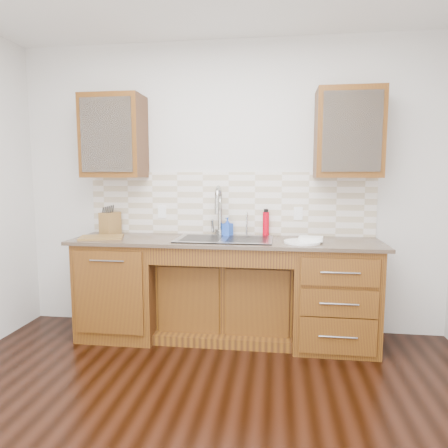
# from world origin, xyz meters

# --- Properties ---
(wall_back) EXTENTS (4.00, 0.10, 2.70)m
(wall_back) POSITION_xyz_m (0.00, 1.80, 1.35)
(wall_back) COLOR silver
(wall_back) RESTS_ON ground
(base_cabinet_left) EXTENTS (0.70, 0.62, 0.88)m
(base_cabinet_left) POSITION_xyz_m (-0.95, 1.44, 0.44)
(base_cabinet_left) COLOR #593014
(base_cabinet_left) RESTS_ON ground
(base_cabinet_center) EXTENTS (1.20, 0.44, 0.70)m
(base_cabinet_center) POSITION_xyz_m (0.00, 1.53, 0.35)
(base_cabinet_center) COLOR #593014
(base_cabinet_center) RESTS_ON ground
(base_cabinet_right) EXTENTS (0.70, 0.62, 0.88)m
(base_cabinet_right) POSITION_xyz_m (0.95, 1.44, 0.44)
(base_cabinet_right) COLOR #593014
(base_cabinet_right) RESTS_ON ground
(countertop) EXTENTS (2.70, 0.65, 0.03)m
(countertop) POSITION_xyz_m (0.00, 1.43, 0.90)
(countertop) COLOR #84705B
(countertop) RESTS_ON base_cabinet_left
(backsplash) EXTENTS (2.70, 0.02, 0.59)m
(backsplash) POSITION_xyz_m (0.00, 1.74, 1.21)
(backsplash) COLOR beige
(backsplash) RESTS_ON wall_back
(sink) EXTENTS (0.84, 0.46, 0.19)m
(sink) POSITION_xyz_m (0.00, 1.41, 0.83)
(sink) COLOR #9E9EA5
(sink) RESTS_ON countertop
(faucet) EXTENTS (0.04, 0.04, 0.40)m
(faucet) POSITION_xyz_m (-0.07, 1.64, 1.11)
(faucet) COLOR #999993
(faucet) RESTS_ON countertop
(filter_tap) EXTENTS (0.02, 0.02, 0.24)m
(filter_tap) POSITION_xyz_m (0.18, 1.65, 1.03)
(filter_tap) COLOR #999993
(filter_tap) RESTS_ON countertop
(upper_cabinet_left) EXTENTS (0.55, 0.34, 0.75)m
(upper_cabinet_left) POSITION_xyz_m (-1.05, 1.58, 1.83)
(upper_cabinet_left) COLOR #593014
(upper_cabinet_left) RESTS_ON wall_back
(upper_cabinet_right) EXTENTS (0.55, 0.34, 0.75)m
(upper_cabinet_right) POSITION_xyz_m (1.05, 1.58, 1.83)
(upper_cabinet_right) COLOR #593014
(upper_cabinet_right) RESTS_ON wall_back
(outlet_left) EXTENTS (0.08, 0.01, 0.12)m
(outlet_left) POSITION_xyz_m (-0.65, 1.73, 1.12)
(outlet_left) COLOR white
(outlet_left) RESTS_ON backsplash
(outlet_right) EXTENTS (0.08, 0.01, 0.12)m
(outlet_right) POSITION_xyz_m (0.65, 1.73, 1.12)
(outlet_right) COLOR white
(outlet_right) RESTS_ON backsplash
(soap_bottle) EXTENTS (0.11, 0.11, 0.18)m
(soap_bottle) POSITION_xyz_m (0.00, 1.61, 1.00)
(soap_bottle) COLOR blue
(soap_bottle) RESTS_ON countertop
(water_bottle) EXTENTS (0.06, 0.06, 0.22)m
(water_bottle) POSITION_xyz_m (0.35, 1.68, 1.02)
(water_bottle) COLOR #C20013
(water_bottle) RESTS_ON countertop
(plate) EXTENTS (0.39, 0.39, 0.02)m
(plate) POSITION_xyz_m (0.67, 1.33, 0.92)
(plate) COLOR white
(plate) RESTS_ON countertop
(dish_towel) EXTENTS (0.21, 0.17, 0.03)m
(dish_towel) POSITION_xyz_m (0.74, 1.38, 0.94)
(dish_towel) COLOR white
(dish_towel) RESTS_ON plate
(knife_block) EXTENTS (0.17, 0.22, 0.21)m
(knife_block) POSITION_xyz_m (-1.13, 1.60, 1.01)
(knife_block) COLOR olive
(knife_block) RESTS_ON countertop
(cutting_board) EXTENTS (0.43, 0.36, 0.02)m
(cutting_board) POSITION_xyz_m (-1.10, 1.35, 0.92)
(cutting_board) COLOR brown
(cutting_board) RESTS_ON countertop
(cup_left_a) EXTENTS (0.15, 0.15, 0.10)m
(cup_left_a) POSITION_xyz_m (-1.20, 1.58, 1.78)
(cup_left_a) COLOR white
(cup_left_a) RESTS_ON upper_cabinet_left
(cup_left_b) EXTENTS (0.10, 0.10, 0.08)m
(cup_left_b) POSITION_xyz_m (-0.92, 1.58, 1.77)
(cup_left_b) COLOR silver
(cup_left_b) RESTS_ON upper_cabinet_left
(cup_right_a) EXTENTS (0.15, 0.15, 0.10)m
(cup_right_a) POSITION_xyz_m (0.99, 1.58, 1.77)
(cup_right_a) COLOR white
(cup_right_a) RESTS_ON upper_cabinet_right
(cup_right_b) EXTENTS (0.13, 0.13, 0.10)m
(cup_right_b) POSITION_xyz_m (1.16, 1.58, 1.77)
(cup_right_b) COLOR white
(cup_right_b) RESTS_ON upper_cabinet_right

